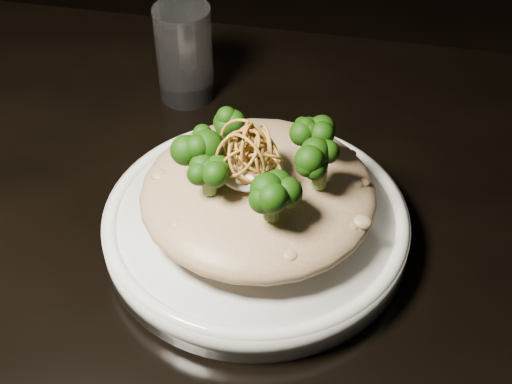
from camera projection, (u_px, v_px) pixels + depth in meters
table at (208, 317)px, 0.68m from camera, size 1.10×0.80×0.75m
plate at (256, 225)px, 0.64m from camera, size 0.27×0.27×0.03m
risotto at (258, 193)px, 0.62m from camera, size 0.21×0.21×0.05m
broccoli at (261, 153)px, 0.58m from camera, size 0.13×0.13×0.05m
cheese at (250, 169)px, 0.59m from camera, size 0.05×0.05×0.02m
shallots at (253, 148)px, 0.57m from camera, size 0.06×0.06×0.04m
drinking_glass at (184, 54)px, 0.77m from camera, size 0.07×0.07×0.11m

